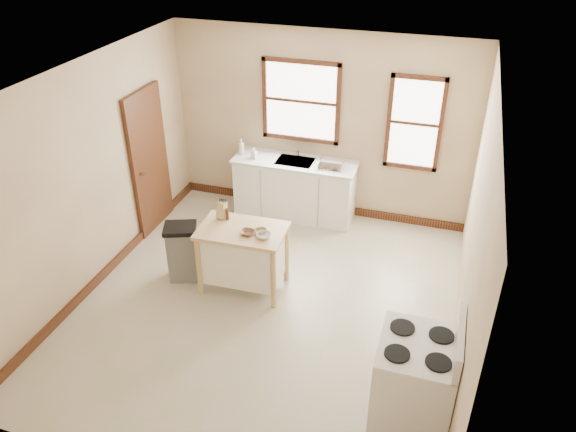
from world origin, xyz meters
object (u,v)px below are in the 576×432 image
(kitchen_island, at_px, (243,258))
(pepper_grinder, at_px, (227,214))
(bowl_c, at_px, (263,236))
(soap_bottle_b, at_px, (254,153))
(gas_stove, at_px, (415,373))
(trash_bin, at_px, (182,252))
(bowl_b, at_px, (261,231))
(knife_block, at_px, (222,211))
(bowl_a, at_px, (247,233))
(soap_bottle_a, at_px, (241,147))
(dish_rack, at_px, (331,165))

(kitchen_island, bearing_deg, pepper_grinder, 145.80)
(bowl_c, bearing_deg, soap_bottle_b, 113.33)
(bowl_c, height_order, gas_stove, gas_stove)
(pepper_grinder, bearing_deg, trash_bin, -159.92)
(bowl_b, relative_size, bowl_c, 0.83)
(knife_block, bearing_deg, gas_stove, -26.79)
(bowl_b, distance_m, bowl_c, 0.12)
(soap_bottle_b, relative_size, pepper_grinder, 1.15)
(pepper_grinder, xyz_separation_m, bowl_a, (0.36, -0.24, -0.05))
(pepper_grinder, height_order, bowl_c, pepper_grinder)
(soap_bottle_b, bearing_deg, bowl_a, -59.36)
(bowl_a, relative_size, bowl_c, 0.95)
(knife_block, relative_size, trash_bin, 0.26)
(soap_bottle_b, distance_m, kitchen_island, 2.01)
(pepper_grinder, bearing_deg, bowl_c, -24.65)
(soap_bottle_b, distance_m, trash_bin, 2.02)
(soap_bottle_b, relative_size, bowl_c, 0.98)
(kitchen_island, relative_size, gas_stove, 0.87)
(pepper_grinder, xyz_separation_m, bowl_c, (0.57, -0.26, -0.05))
(knife_block, relative_size, bowl_c, 1.13)
(kitchen_island, bearing_deg, soap_bottle_a, 109.61)
(soap_bottle_b, xyz_separation_m, knife_block, (0.19, -1.67, -0.04))
(soap_bottle_a, bearing_deg, dish_rack, -7.27)
(pepper_grinder, distance_m, trash_bin, 0.82)
(gas_stove, bearing_deg, pepper_grinder, 147.40)
(knife_block, height_order, gas_stove, gas_stove)
(soap_bottle_a, relative_size, kitchen_island, 0.23)
(knife_block, relative_size, pepper_grinder, 1.33)
(soap_bottle_a, bearing_deg, bowl_c, -66.84)
(kitchen_island, distance_m, pepper_grinder, 0.59)
(soap_bottle_a, distance_m, dish_rack, 1.43)
(trash_bin, bearing_deg, bowl_c, -23.58)
(dish_rack, height_order, knife_block, knife_block)
(knife_block, bearing_deg, trash_bin, -150.19)
(soap_bottle_b, bearing_deg, gas_stove, -37.22)
(pepper_grinder, height_order, bowl_a, pepper_grinder)
(soap_bottle_a, relative_size, bowl_a, 1.43)
(dish_rack, distance_m, trash_bin, 2.49)
(bowl_b, xyz_separation_m, bowl_c, (0.07, -0.10, 0.01))
(soap_bottle_b, height_order, bowl_c, soap_bottle_b)
(bowl_a, distance_m, gas_stove, 2.58)
(trash_bin, bearing_deg, kitchen_island, -17.71)
(dish_rack, distance_m, bowl_b, 1.92)
(gas_stove, bearing_deg, soap_bottle_a, 131.87)
(bowl_b, relative_size, trash_bin, 0.19)
(dish_rack, distance_m, pepper_grinder, 1.94)
(knife_block, bearing_deg, bowl_a, -25.28)
(bowl_a, bearing_deg, bowl_c, -4.64)
(soap_bottle_b, xyz_separation_m, bowl_a, (0.63, -1.93, -0.12))
(knife_block, bearing_deg, bowl_b, -11.74)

